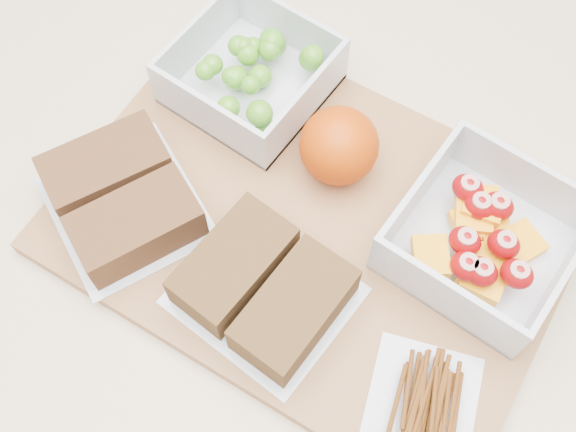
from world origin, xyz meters
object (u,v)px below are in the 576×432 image
sandwich_bag_center (264,288)px  sandwich_bag_left (121,198)px  cutting_board (312,227)px  grape_container (255,73)px  orange (339,146)px  pretzel_bag (423,404)px  fruit_container (483,240)px

sandwich_bag_center → sandwich_bag_left: bearing=-177.8°
cutting_board → grape_container: size_ratio=3.25×
grape_container → sandwich_bag_center: size_ratio=0.94×
cutting_board → sandwich_bag_left: sandwich_bag_left is taller
cutting_board → orange: (-0.01, 0.06, 0.04)m
pretzel_bag → cutting_board: bearing=153.3°
grape_container → orange: 0.11m
cutting_board → orange: 0.07m
sandwich_bag_center → pretzel_bag: 0.15m
orange → pretzel_bag: size_ratio=0.57×
sandwich_bag_center → orange: bearing=98.9°
cutting_board → pretzel_bag: 0.18m
grape_container → fruit_container: fruit_container is taller
grape_container → sandwich_bag_left: 0.17m
sandwich_bag_center → pretzel_bag: bearing=-0.7°
sandwich_bag_left → cutting_board: bearing=30.9°
sandwich_bag_left → grape_container: bearing=84.9°
fruit_container → pretzel_bag: (0.03, -0.14, -0.01)m
orange → pretzel_bag: bearing=-38.9°
sandwich_bag_center → cutting_board: bearing=95.0°
sandwich_bag_left → pretzel_bag: size_ratio=1.41×
grape_container → sandwich_bag_center: bearing=-51.0°
fruit_container → pretzel_bag: bearing=-77.9°
pretzel_bag → sandwich_bag_center: bearing=179.3°
fruit_container → sandwich_bag_center: bearing=-131.2°
pretzel_bag → grape_container: bearing=149.8°
grape_container → sandwich_bag_left: (-0.01, -0.17, -0.00)m
cutting_board → orange: bearing=99.0°
grape_container → orange: (0.11, -0.03, 0.01)m
orange → pretzel_bag: (0.17, -0.14, -0.02)m
fruit_container → cutting_board: bearing=-154.6°
fruit_container → sandwich_bag_left: 0.30m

